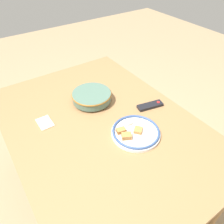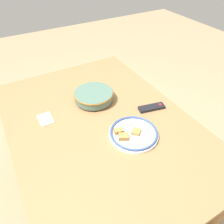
{
  "view_description": "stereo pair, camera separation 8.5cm",
  "coord_description": "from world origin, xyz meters",
  "views": [
    {
      "loc": [
        0.87,
        -0.5,
        1.71
      ],
      "look_at": [
        -0.02,
        0.09,
        0.81
      ],
      "focal_mm": 35.0,
      "sensor_mm": 36.0,
      "label": 1
    },
    {
      "loc": [
        0.91,
        -0.43,
        1.71
      ],
      "look_at": [
        -0.02,
        0.09,
        0.81
      ],
      "focal_mm": 35.0,
      "sensor_mm": 36.0,
      "label": 2
    }
  ],
  "objects": [
    {
      "name": "ground_plane",
      "position": [
        0.0,
        0.0,
        0.0
      ],
      "size": [
        8.0,
        8.0,
        0.0
      ],
      "primitive_type": "plane",
      "color": "#9E8460"
    },
    {
      "name": "tv_remote",
      "position": [
        0.05,
        0.36,
        0.79
      ],
      "size": [
        0.09,
        0.19,
        0.02
      ],
      "rotation": [
        0.0,
        0.0,
        6.07
      ],
      "color": "black",
      "rests_on": "dining_table"
    },
    {
      "name": "folded_napkin",
      "position": [
        -0.2,
        -0.29,
        0.78
      ],
      "size": [
        0.12,
        0.08,
        0.01
      ],
      "color": "beige",
      "rests_on": "dining_table"
    },
    {
      "name": "noodle_bowl",
      "position": [
        -0.23,
        0.07,
        0.82
      ],
      "size": [
        0.28,
        0.28,
        0.07
      ],
      "color": "#4C6B5B",
      "rests_on": "dining_table"
    },
    {
      "name": "food_plate",
      "position": [
        0.2,
        0.12,
        0.79
      ],
      "size": [
        0.29,
        0.29,
        0.05
      ],
      "color": "white",
      "rests_on": "dining_table"
    },
    {
      "name": "dining_table",
      "position": [
        0.0,
        0.0,
        0.7
      ],
      "size": [
        1.52,
        1.08,
        0.78
      ],
      "color": "olive",
      "rests_on": "ground_plane"
    }
  ]
}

